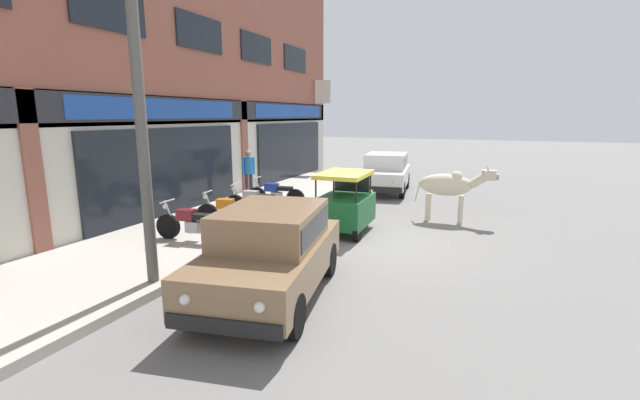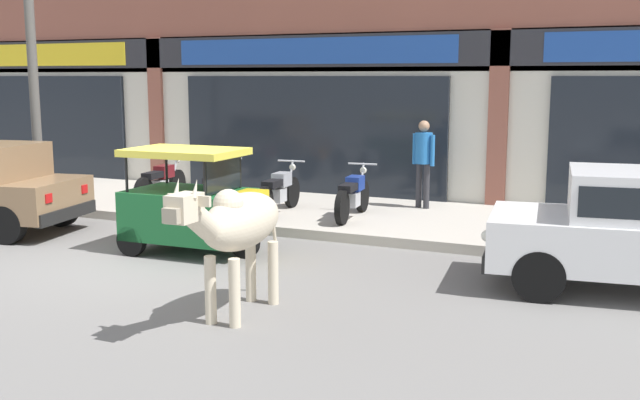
% 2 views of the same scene
% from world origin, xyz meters
% --- Properties ---
extents(ground_plane, '(90.00, 90.00, 0.00)m').
position_xyz_m(ground_plane, '(0.00, 0.00, 0.00)').
color(ground_plane, slate).
extents(sidewalk, '(19.00, 3.57, 0.16)m').
position_xyz_m(sidewalk, '(0.00, 3.98, 0.08)').
color(sidewalk, '#B7AFA3').
rests_on(sidewalk, ground).
extents(cow, '(0.54, 2.15, 1.61)m').
position_xyz_m(cow, '(2.56, -1.54, 1.01)').
color(cow, beige).
rests_on(cow, ground).
extents(auto_rickshaw, '(2.01, 1.20, 1.52)m').
position_xyz_m(auto_rickshaw, '(0.49, 0.72, 0.66)').
color(auto_rickshaw, black).
rests_on(auto_rickshaw, ground).
extents(motorcycle_0, '(0.52, 1.81, 0.88)m').
position_xyz_m(motorcycle_0, '(-2.06, 3.40, 0.54)').
color(motorcycle_0, black).
rests_on(motorcycle_0, sidewalk).
extents(motorcycle_1, '(0.62, 1.79, 0.88)m').
position_xyz_m(motorcycle_1, '(-0.72, 3.31, 0.54)').
color(motorcycle_1, black).
rests_on(motorcycle_1, sidewalk).
extents(motorcycle_2, '(0.52, 1.81, 0.88)m').
position_xyz_m(motorcycle_2, '(0.51, 3.34, 0.54)').
color(motorcycle_2, black).
rests_on(motorcycle_2, sidewalk).
extents(motorcycle_3, '(0.52, 1.81, 0.88)m').
position_xyz_m(motorcycle_3, '(1.88, 3.44, 0.54)').
color(motorcycle_3, black).
rests_on(motorcycle_3, sidewalk).
extents(pedestrian, '(0.46, 0.32, 1.60)m').
position_xyz_m(pedestrian, '(2.68, 4.88, 1.14)').
color(pedestrian, '#2D2D33').
rests_on(pedestrian, sidewalk).
extents(utility_pole, '(0.18, 0.18, 6.45)m').
position_xyz_m(utility_pole, '(-4.21, 2.50, 3.38)').
color(utility_pole, '#595651').
rests_on(utility_pole, sidewalk).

